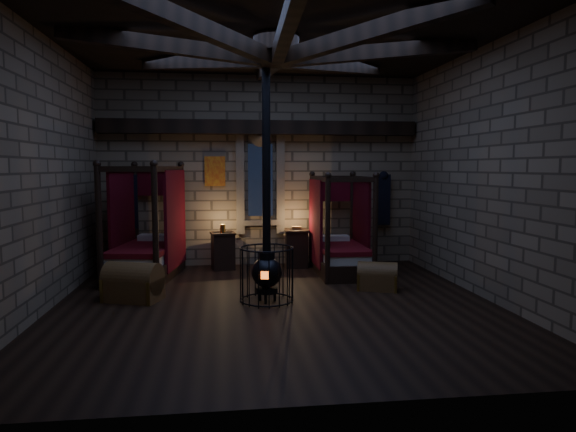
{
  "coord_description": "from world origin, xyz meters",
  "views": [
    {
      "loc": [
        -0.83,
        -7.96,
        2.19
      ],
      "look_at": [
        0.26,
        0.6,
        1.36
      ],
      "focal_mm": 32.0,
      "sensor_mm": 36.0,
      "label": 1
    }
  ],
  "objects": [
    {
      "name": "bed_left",
      "position": [
        -2.35,
        2.38,
        0.55
      ],
      "size": [
        1.42,
        2.25,
        2.21
      ],
      "rotation": [
        0.0,
        0.0,
        -0.15
      ],
      "color": "black",
      "rests_on": "ground"
    },
    {
      "name": "stove",
      "position": [
        -0.14,
        0.21,
        0.57
      ],
      "size": [
        0.88,
        0.88,
        4.05
      ],
      "rotation": [
        0.0,
        0.0,
        -0.22
      ],
      "color": "black",
      "rests_on": "ground"
    },
    {
      "name": "trunk_left",
      "position": [
        -2.31,
        0.57,
        0.29
      ],
      "size": [
        1.02,
        0.83,
        0.65
      ],
      "rotation": [
        0.0,
        0.0,
        -0.35
      ],
      "color": "brown",
      "rests_on": "ground"
    },
    {
      "name": "nightstand_left",
      "position": [
        -0.84,
        3.0,
        0.41
      ],
      "size": [
        0.57,
        0.56,
        0.97
      ],
      "rotation": [
        0.0,
        0.0,
        0.18
      ],
      "color": "black",
      "rests_on": "ground"
    },
    {
      "name": "trunk_right",
      "position": [
        1.9,
        0.79,
        0.23
      ],
      "size": [
        0.8,
        0.65,
        0.51
      ],
      "rotation": [
        0.0,
        0.0,
        -0.35
      ],
      "color": "brown",
      "rests_on": "ground"
    },
    {
      "name": "nightstand_right",
      "position": [
        0.76,
        3.05,
        0.42
      ],
      "size": [
        0.54,
        0.52,
        0.9
      ],
      "rotation": [
        0.0,
        0.0,
        -0.06
      ],
      "color": "black",
      "rests_on": "ground"
    },
    {
      "name": "room",
      "position": [
        -0.0,
        0.09,
        3.74
      ],
      "size": [
        7.02,
        7.02,
        4.29
      ],
      "color": "black",
      "rests_on": "ground"
    },
    {
      "name": "bed_right",
      "position": [
        1.56,
        2.32,
        0.49
      ],
      "size": [
        1.03,
        1.93,
        2.0
      ],
      "rotation": [
        0.0,
        0.0,
        -0.01
      ],
      "color": "black",
      "rests_on": "ground"
    }
  ]
}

